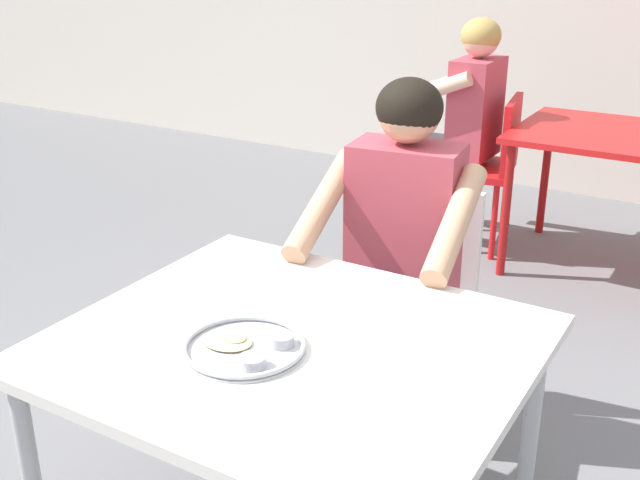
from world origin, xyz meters
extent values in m
cube|color=silver|center=(0.06, -0.04, 0.72)|extent=(1.07, 0.93, 0.03)
cylinder|color=#B2B2B7|center=(-0.42, 0.36, 0.35)|extent=(0.04, 0.04, 0.71)
cylinder|color=#B2B2B7|center=(0.54, 0.36, 0.35)|extent=(0.04, 0.04, 0.71)
cylinder|color=#B7BABF|center=(-0.01, -0.14, 0.74)|extent=(0.28, 0.28, 0.01)
torus|color=#B7BABF|center=(-0.01, -0.14, 0.75)|extent=(0.28, 0.28, 0.01)
cylinder|color=#B2B5BA|center=(0.06, -0.20, 0.76)|extent=(0.06, 0.06, 0.03)
cylinder|color=maroon|center=(0.06, -0.20, 0.76)|extent=(0.05, 0.05, 0.01)
cylinder|color=#B2B5BA|center=(0.06, -0.08, 0.76)|extent=(0.06, 0.06, 0.03)
cylinder|color=#C65119|center=(0.06, -0.08, 0.76)|extent=(0.05, 0.05, 0.01)
ellipsoid|color=#E5C689|center=(-0.05, -0.14, 0.75)|extent=(0.13, 0.10, 0.01)
ellipsoid|color=#DDBF89|center=(-0.05, -0.13, 0.76)|extent=(0.10, 0.07, 0.01)
cube|color=silver|center=(-0.02, 0.79, 0.41)|extent=(0.46, 0.43, 0.04)
cube|color=silver|center=(-0.04, 0.97, 0.62)|extent=(0.39, 0.09, 0.38)
cylinder|color=silver|center=(0.17, 0.66, 0.20)|extent=(0.03, 0.03, 0.40)
cylinder|color=silver|center=(-0.16, 0.62, 0.20)|extent=(0.03, 0.03, 0.40)
cylinder|color=silver|center=(0.13, 0.96, 0.20)|extent=(0.03, 0.03, 0.40)
cylinder|color=silver|center=(-0.20, 0.92, 0.20)|extent=(0.03, 0.03, 0.40)
cylinder|color=black|center=(0.18, 0.36, 0.22)|extent=(0.10, 0.10, 0.43)
cylinder|color=black|center=(0.16, 0.56, 0.47)|extent=(0.17, 0.41, 0.12)
cylinder|color=black|center=(-0.12, 0.32, 0.22)|extent=(0.10, 0.10, 0.43)
cylinder|color=black|center=(-0.14, 0.52, 0.47)|extent=(0.17, 0.41, 0.12)
cube|color=#B23F4C|center=(-0.02, 0.74, 0.74)|extent=(0.36, 0.24, 0.55)
cylinder|color=tan|center=(0.21, 0.59, 0.85)|extent=(0.13, 0.46, 0.25)
cylinder|color=tan|center=(-0.20, 0.54, 0.85)|extent=(0.13, 0.46, 0.25)
sphere|color=tan|center=(-0.02, 0.74, 1.12)|extent=(0.19, 0.19, 0.19)
ellipsoid|color=black|center=(-0.02, 0.74, 1.13)|extent=(0.21, 0.20, 0.18)
cube|color=red|center=(0.26, 2.52, 0.70)|extent=(0.89, 0.81, 0.03)
cylinder|color=#A31414|center=(-0.12, 2.17, 0.34)|extent=(0.04, 0.04, 0.68)
cylinder|color=#A31414|center=(-0.12, 2.86, 0.34)|extent=(0.04, 0.04, 0.68)
cube|color=red|center=(-0.42, 2.49, 0.44)|extent=(0.48, 0.50, 0.04)
cube|color=red|center=(-0.23, 2.52, 0.64)|extent=(0.10, 0.41, 0.37)
cylinder|color=red|center=(-0.55, 2.28, 0.21)|extent=(0.03, 0.03, 0.42)
cylinder|color=red|center=(-0.61, 2.63, 0.21)|extent=(0.03, 0.03, 0.42)
cylinder|color=red|center=(-0.23, 2.34, 0.21)|extent=(0.03, 0.03, 0.42)
cylinder|color=red|center=(-0.29, 2.69, 0.21)|extent=(0.03, 0.03, 0.42)
cylinder|color=#2C2C2C|center=(-0.84, 2.37, 0.23)|extent=(0.10, 0.10, 0.45)
cylinder|color=#2C2C2C|center=(-0.64, 2.37, 0.49)|extent=(0.40, 0.12, 0.12)
cylinder|color=#2C2C2C|center=(-0.84, 2.67, 0.23)|extent=(0.10, 0.10, 0.45)
cylinder|color=#2C2C2C|center=(-0.64, 2.67, 0.49)|extent=(0.40, 0.12, 0.12)
cube|color=#B23F4C|center=(-0.44, 2.52, 0.75)|extent=(0.20, 0.34, 0.52)
cylinder|color=beige|center=(-0.62, 2.31, 0.85)|extent=(0.45, 0.08, 0.25)
cylinder|color=beige|center=(-0.62, 2.72, 0.85)|extent=(0.45, 0.08, 0.25)
sphere|color=beige|center=(-0.44, 2.52, 1.11)|extent=(0.19, 0.19, 0.19)
ellipsoid|color=tan|center=(-0.44, 2.52, 1.12)|extent=(0.21, 0.20, 0.18)
camera|label=1|loc=(0.93, -1.37, 1.63)|focal=43.53mm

